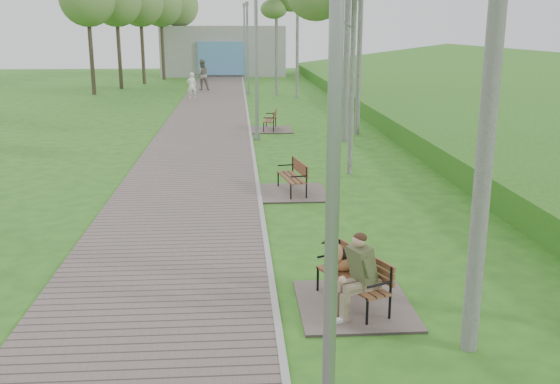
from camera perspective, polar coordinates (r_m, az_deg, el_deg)
The scene contains 12 objects.
walkway at distance 24.12m, azimuth -6.93°, elevation 5.46°, with size 3.50×67.00×0.04m, color #6A5C55.
kerb at distance 24.09m, azimuth -2.75°, elevation 5.55°, with size 0.10×67.00×0.05m, color #999993.
building_north at distance 53.29m, azimuth -5.18°, elevation 12.74°, with size 10.00×5.20×4.00m.
bench_main at distance 9.03m, azimuth 6.41°, elevation -8.20°, with size 1.63×1.81×1.42m.
bench_second at distance 15.09m, azimuth 1.10°, elevation 0.52°, with size 1.61×1.79×0.99m.
bench_third at distance 24.48m, azimuth -0.93°, elevation 6.08°, with size 1.62×1.80×0.99m.
lamp_post_near at distance 5.13m, azimuth 4.76°, elevation -3.32°, with size 0.19×0.19×4.96m.
lamp_post_second at distance 22.06m, azimuth -2.17°, elevation 11.06°, with size 0.20×0.20×5.26m.
lamp_post_third at distance 37.68m, azimuth -2.99°, elevation 12.68°, with size 0.21×0.21×5.33m.
lamp_post_far at distance 47.31m, azimuth -3.25°, elevation 13.26°, with size 0.22×0.22×5.59m.
pedestrian_near at distance 35.64m, azimuth -8.07°, elevation 9.60°, with size 0.54×0.35×1.47m, color white.
pedestrian_far at distance 40.46m, azimuth -7.15°, elevation 10.57°, with size 0.94×0.73×1.94m, color gray.
Camera 1 is at (-0.50, -2.27, 3.92)m, focal length 40.00 mm.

